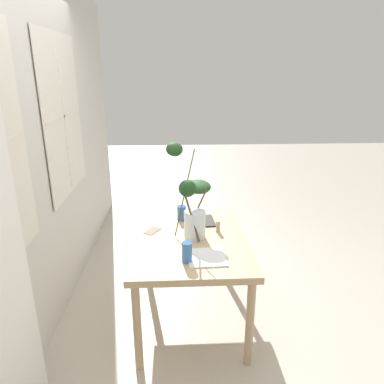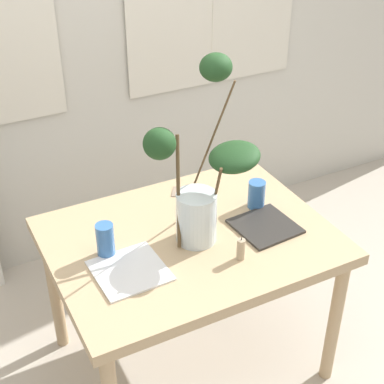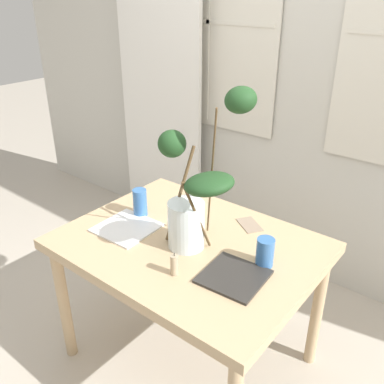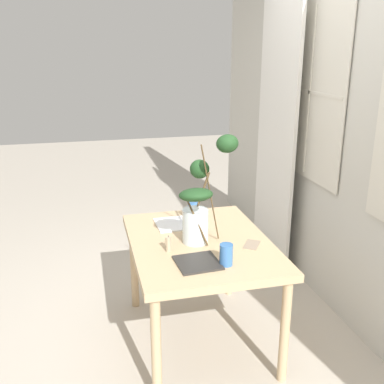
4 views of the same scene
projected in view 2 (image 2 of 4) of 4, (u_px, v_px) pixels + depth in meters
The scene contains 10 objects.
ground at pixel (190, 358), 2.75m from camera, with size 14.00×14.00×0.00m, color #B7AD9E.
back_wall_with_windows at pixel (86, 11), 2.87m from camera, with size 5.29×0.14×2.71m.
dining_table at pixel (190, 251), 2.41m from camera, with size 1.13×0.86×0.72m.
vase_with_branches at pixel (202, 179), 2.23m from camera, with size 0.47×0.39×0.71m.
drinking_glass_blue_left at pixel (105, 240), 2.23m from camera, with size 0.07×0.07×0.14m, color #386BAD.
drinking_glass_blue_right at pixel (256, 194), 2.52m from camera, with size 0.07×0.07×0.12m, color #386BAD.
plate_square_left at pixel (130, 271), 2.17m from camera, with size 0.26×0.26×0.01m, color white.
plate_square_right at pixel (265, 226), 2.41m from camera, with size 0.24×0.24×0.01m, color #2D2B28.
napkin_folded at pixel (188, 192), 2.64m from camera, with size 0.14×0.08×0.00m, color gray.
pillar_candle at pixel (241, 249), 2.22m from camera, with size 0.03×0.03×0.10m.
Camera 2 is at (-0.87, -1.70, 2.14)m, focal length 54.43 mm.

